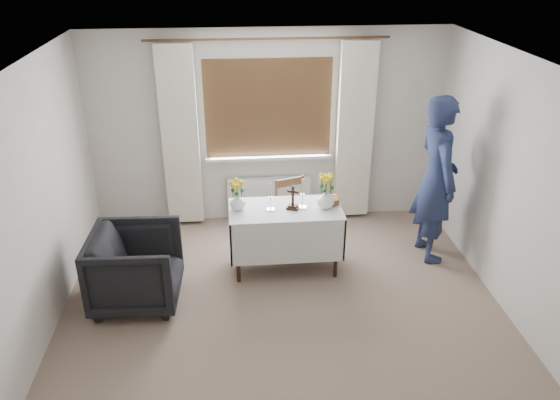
# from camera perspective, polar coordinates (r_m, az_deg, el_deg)

# --- Properties ---
(ground) EXTENTS (5.00, 5.00, 0.00)m
(ground) POSITION_cam_1_polar(r_m,az_deg,el_deg) (5.39, 0.80, -14.05)
(ground) COLOR #88705E
(ground) RESTS_ON ground
(altar_table) EXTENTS (1.24, 0.64, 0.76)m
(altar_table) POSITION_cam_1_polar(r_m,az_deg,el_deg) (6.17, 0.56, -4.05)
(altar_table) COLOR white
(altar_table) RESTS_ON ground
(wooden_chair) EXTENTS (0.51, 0.51, 0.87)m
(wooden_chair) POSITION_cam_1_polar(r_m,az_deg,el_deg) (6.52, 1.60, -1.72)
(wooden_chair) COLOR #533D1C
(wooden_chair) RESTS_ON ground
(armchair) EXTENTS (0.92, 0.89, 0.81)m
(armchair) POSITION_cam_1_polar(r_m,az_deg,el_deg) (5.80, -14.79, -6.85)
(armchair) COLOR black
(armchair) RESTS_ON ground
(person) EXTENTS (0.51, 0.74, 1.95)m
(person) POSITION_cam_1_polar(r_m,az_deg,el_deg) (6.42, 16.00, 2.08)
(person) COLOR navy
(person) RESTS_ON ground
(radiator) EXTENTS (1.10, 0.10, 0.60)m
(radiator) POSITION_cam_1_polar(r_m,az_deg,el_deg) (7.27, -1.13, 0.12)
(radiator) COLOR silver
(radiator) RESTS_ON ground
(wooden_cross) EXTENTS (0.15, 0.13, 0.28)m
(wooden_cross) POSITION_cam_1_polar(r_m,az_deg,el_deg) (5.92, 1.35, 0.28)
(wooden_cross) COLOR black
(wooden_cross) RESTS_ON altar_table
(candlestick_left) EXTENTS (0.11, 0.11, 0.32)m
(candlestick_left) POSITION_cam_1_polar(r_m,az_deg,el_deg) (5.89, -0.99, 0.36)
(candlestick_left) COLOR white
(candlestick_left) RESTS_ON altar_table
(candlestick_right) EXTENTS (0.10, 0.10, 0.34)m
(candlestick_right) POSITION_cam_1_polar(r_m,az_deg,el_deg) (5.94, 2.35, 0.69)
(candlestick_right) COLOR white
(candlestick_right) RESTS_ON altar_table
(flower_vase_left) EXTENTS (0.23, 0.23, 0.19)m
(flower_vase_left) POSITION_cam_1_polar(r_m,az_deg,el_deg) (5.94, -4.45, -0.17)
(flower_vase_left) COLOR white
(flower_vase_left) RESTS_ON altar_table
(flower_vase_right) EXTENTS (0.22, 0.22, 0.21)m
(flower_vase_right) POSITION_cam_1_polar(r_m,az_deg,el_deg) (5.98, 4.77, 0.08)
(flower_vase_right) COLOR white
(flower_vase_right) RESTS_ON altar_table
(wicker_basket) EXTENTS (0.22, 0.22, 0.07)m
(wicker_basket) POSITION_cam_1_polar(r_m,az_deg,el_deg) (6.11, 5.35, -0.07)
(wicker_basket) COLOR brown
(wicker_basket) RESTS_ON altar_table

